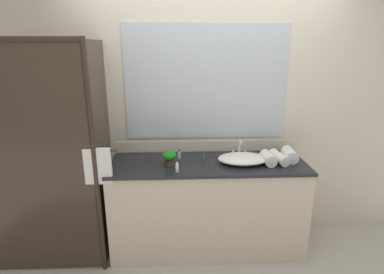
# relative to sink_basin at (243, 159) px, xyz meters

# --- Properties ---
(ground_plane) EXTENTS (8.00, 8.00, 0.00)m
(ground_plane) POSITION_rel_sink_basin_xyz_m (-0.32, 0.01, -0.94)
(ground_plane) COLOR #B7B2A8
(wall_back_with_mirror) EXTENTS (4.40, 0.06, 2.60)m
(wall_back_with_mirror) POSITION_rel_sink_basin_xyz_m (-0.32, 0.35, 0.37)
(wall_back_with_mirror) COLOR beige
(wall_back_with_mirror) RESTS_ON ground_plane
(vanity_cabinet) EXTENTS (1.80, 0.58, 0.90)m
(vanity_cabinet) POSITION_rel_sink_basin_xyz_m (-0.32, 0.02, -0.49)
(vanity_cabinet) COLOR beige
(vanity_cabinet) RESTS_ON ground_plane
(shower_enclosure) EXTENTS (1.20, 0.59, 2.00)m
(shower_enclosure) POSITION_rel_sink_basin_xyz_m (-1.59, -0.18, 0.09)
(shower_enclosure) COLOR #2D2319
(shower_enclosure) RESTS_ON ground_plane
(sink_basin) EXTENTS (0.46, 0.31, 0.08)m
(sink_basin) POSITION_rel_sink_basin_xyz_m (0.00, 0.00, 0.00)
(sink_basin) COLOR white
(sink_basin) RESTS_ON vanity_cabinet
(faucet) EXTENTS (0.17, 0.12, 0.17)m
(faucet) POSITION_rel_sink_basin_xyz_m (0.00, 0.17, 0.02)
(faucet) COLOR silver
(faucet) RESTS_ON vanity_cabinet
(potted_plant) EXTENTS (0.13, 0.13, 0.14)m
(potted_plant) POSITION_rel_sink_basin_xyz_m (-0.67, -0.04, 0.04)
(potted_plant) COLOR #473828
(potted_plant) RESTS_ON vanity_cabinet
(amenity_bottle_shampoo) EXTENTS (0.02, 0.02, 0.08)m
(amenity_bottle_shampoo) POSITION_rel_sink_basin_xyz_m (-0.35, 0.11, 0.00)
(amenity_bottle_shampoo) COLOR #4C7056
(amenity_bottle_shampoo) RESTS_ON vanity_cabinet
(amenity_bottle_conditioner) EXTENTS (0.03, 0.03, 0.09)m
(amenity_bottle_conditioner) POSITION_rel_sink_basin_xyz_m (-0.58, 0.14, 0.00)
(amenity_bottle_conditioner) COLOR silver
(amenity_bottle_conditioner) RESTS_ON vanity_cabinet
(amenity_bottle_body_wash) EXTENTS (0.03, 0.03, 0.09)m
(amenity_bottle_body_wash) POSITION_rel_sink_basin_xyz_m (-0.60, -0.19, 0.00)
(amenity_bottle_body_wash) COLOR silver
(amenity_bottle_body_wash) RESTS_ON vanity_cabinet
(rolled_towel_near_edge) EXTENTS (0.13, 0.22, 0.12)m
(rolled_towel_near_edge) POSITION_rel_sink_basin_xyz_m (0.44, 0.03, 0.02)
(rolled_towel_near_edge) COLOR white
(rolled_towel_near_edge) RESTS_ON vanity_cabinet
(rolled_towel_middle) EXTENTS (0.13, 0.27, 0.09)m
(rolled_towel_middle) POSITION_rel_sink_basin_xyz_m (0.33, -0.00, 0.01)
(rolled_towel_middle) COLOR white
(rolled_towel_middle) RESTS_ON vanity_cabinet
(rolled_towel_far_edge) EXTENTS (0.11, 0.21, 0.11)m
(rolled_towel_far_edge) POSITION_rel_sink_basin_xyz_m (0.22, -0.04, 0.01)
(rolled_towel_far_edge) COLOR white
(rolled_towel_far_edge) RESTS_ON vanity_cabinet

